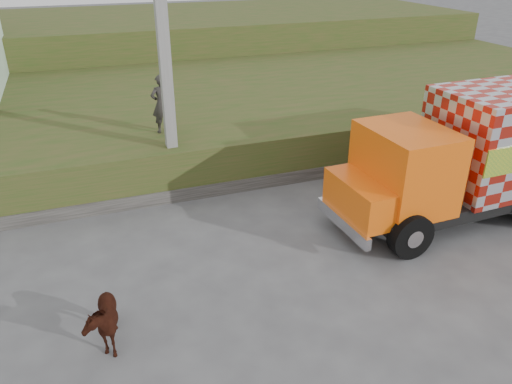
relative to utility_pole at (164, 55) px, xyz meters
name	(u,v)px	position (x,y,z in m)	size (l,w,h in m)	color
ground	(261,270)	(1.00, -4.60, -4.08)	(120.00, 120.00, 0.00)	#474749
embankment	(170,114)	(1.00, 5.40, -3.33)	(40.00, 12.00, 1.50)	#2D4818
embankment_far	(128,43)	(1.00, 17.40, -2.58)	(40.00, 12.00, 3.00)	#2D4818
retaining_strip	(143,198)	(-1.00, -0.40, -3.88)	(16.00, 0.50, 0.40)	#595651
utility_pole	(164,55)	(0.00, 0.00, 0.00)	(1.20, 0.30, 8.00)	gray
cargo_truck	(486,153)	(7.56, -4.01, -2.32)	(7.71, 2.84, 3.41)	black
cow	(101,319)	(-2.56, -5.74, -3.50)	(0.62, 1.35, 1.14)	black
pedestrian	(162,104)	(0.02, 1.28, -1.69)	(0.65, 0.42, 1.78)	#2C2927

